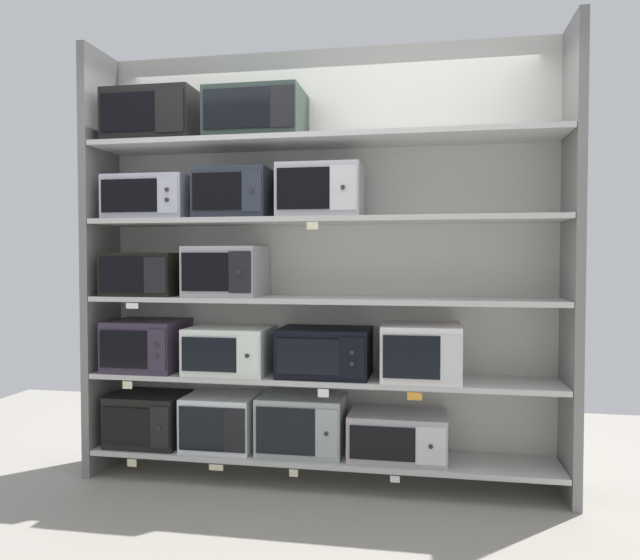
# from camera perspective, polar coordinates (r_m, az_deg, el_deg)

# --- Properties ---
(back_panel) EXTENTS (2.93, 0.04, 2.61)m
(back_panel) POSITION_cam_1_polar(r_m,az_deg,el_deg) (3.78, 0.60, 1.69)
(back_panel) COLOR beige
(back_panel) RESTS_ON ground
(upright_left) EXTENTS (0.05, 0.40, 2.61)m
(upright_left) POSITION_cam_1_polar(r_m,az_deg,el_deg) (4.06, -19.81, 1.59)
(upright_left) COLOR slate
(upright_left) RESTS_ON ground
(upright_right) EXTENTS (0.05, 0.40, 2.61)m
(upright_right) POSITION_cam_1_polar(r_m,az_deg,el_deg) (3.59, 22.52, 1.53)
(upright_right) COLOR slate
(upright_right) RESTS_ON ground
(shelf_0) EXTENTS (2.73, 0.40, 0.03)m
(shelf_0) POSITION_cam_1_polar(r_m,az_deg,el_deg) (3.75, -0.00, -16.10)
(shelf_0) COLOR beige
(shelf_0) RESTS_ON ground
(microwave_0) EXTENTS (0.45, 0.37, 0.31)m
(microwave_0) POSITION_cam_1_polar(r_m,az_deg,el_deg) (4.03, -15.72, -12.37)
(microwave_0) COLOR black
(microwave_0) RESTS_ON shelf_0
(microwave_1) EXTENTS (0.42, 0.36, 0.32)m
(microwave_1) POSITION_cam_1_polar(r_m,az_deg,el_deg) (3.85, -9.23, -12.93)
(microwave_1) COLOR silver
(microwave_1) RESTS_ON shelf_0
(microwave_2) EXTENTS (0.50, 0.34, 0.34)m
(microwave_2) POSITION_cam_1_polar(r_m,az_deg,el_deg) (3.72, -1.74, -13.32)
(microwave_2) COLOR #9DA7A2
(microwave_2) RESTS_ON shelf_0
(microwave_3) EXTENTS (0.56, 0.36, 0.26)m
(microwave_3) POSITION_cam_1_polar(r_m,az_deg,el_deg) (3.65, 7.29, -14.22)
(microwave_3) COLOR #A59FA4
(microwave_3) RESTS_ON shelf_0
(price_tag_0) EXTENTS (0.06, 0.00, 0.04)m
(price_tag_0) POSITION_cam_1_polar(r_m,az_deg,el_deg) (3.92, -17.18, -16.03)
(price_tag_0) COLOR beige
(price_tag_1) EXTENTS (0.09, 0.00, 0.03)m
(price_tag_1) POSITION_cam_1_polar(r_m,az_deg,el_deg) (3.72, -9.70, -16.90)
(price_tag_1) COLOR beige
(price_tag_2) EXTENTS (0.05, 0.00, 0.04)m
(price_tag_2) POSITION_cam_1_polar(r_m,az_deg,el_deg) (3.60, -2.48, -17.59)
(price_tag_2) COLOR beige
(price_tag_3) EXTENTS (0.05, 0.00, 0.04)m
(price_tag_3) POSITION_cam_1_polar(r_m,az_deg,el_deg) (3.52, 7.02, -18.00)
(price_tag_3) COLOR white
(shelf_1) EXTENTS (2.73, 0.40, 0.03)m
(shelf_1) POSITION_cam_1_polar(r_m,az_deg,el_deg) (3.63, -0.00, -9.14)
(shelf_1) COLOR beige
(microwave_4) EXTENTS (0.44, 0.42, 0.31)m
(microwave_4) POSITION_cam_1_polar(r_m,az_deg,el_deg) (3.94, -15.84, -5.86)
(microwave_4) COLOR #312739
(microwave_4) RESTS_ON shelf_1
(microwave_5) EXTENTS (0.49, 0.41, 0.28)m
(microwave_5) POSITION_cam_1_polar(r_m,az_deg,el_deg) (3.74, -8.41, -6.48)
(microwave_5) COLOR silver
(microwave_5) RESTS_ON shelf_1
(microwave_6) EXTENTS (0.53, 0.38, 0.28)m
(microwave_6) POSITION_cam_1_polar(r_m,az_deg,el_deg) (3.60, 0.46, -6.74)
(microwave_6) COLOR black
(microwave_6) RESTS_ON shelf_1
(microwave_7) EXTENTS (0.44, 0.41, 0.31)m
(microwave_7) POSITION_cam_1_polar(r_m,az_deg,el_deg) (3.54, 9.46, -6.64)
(microwave_7) COLOR silver
(microwave_7) RESTS_ON shelf_1
(price_tag_4) EXTENTS (0.06, 0.00, 0.04)m
(price_tag_4) POSITION_cam_1_polar(r_m,az_deg,el_deg) (3.81, -17.56, -9.35)
(price_tag_4) COLOR beige
(price_tag_5) EXTENTS (0.06, 0.00, 0.05)m
(price_tag_5) POSITION_cam_1_polar(r_m,az_deg,el_deg) (3.44, 0.31, -10.53)
(price_tag_5) COLOR white
(price_tag_6) EXTENTS (0.08, 0.00, 0.04)m
(price_tag_6) POSITION_cam_1_polar(r_m,az_deg,el_deg) (3.39, 8.84, -10.70)
(price_tag_6) COLOR orange
(shelf_2) EXTENTS (2.73, 0.40, 0.03)m
(shelf_2) POSITION_cam_1_polar(r_m,az_deg,el_deg) (3.57, -0.00, -1.84)
(shelf_2) COLOR beige
(microwave_8) EXTENTS (0.45, 0.40, 0.26)m
(microwave_8) POSITION_cam_1_polar(r_m,az_deg,el_deg) (3.91, -15.86, 0.54)
(microwave_8) COLOR black
(microwave_8) RESTS_ON shelf_2
(microwave_9) EXTENTS (0.44, 0.41, 0.30)m
(microwave_9) POSITION_cam_1_polar(r_m,az_deg,el_deg) (3.71, -8.74, 0.81)
(microwave_9) COLOR #A39DA4
(microwave_9) RESTS_ON shelf_2
(price_tag_7) EXTENTS (0.08, 0.00, 0.03)m
(price_tag_7) POSITION_cam_1_polar(r_m,az_deg,el_deg) (3.74, -17.16, -2.32)
(price_tag_7) COLOR white
(shelf_3) EXTENTS (2.73, 0.40, 0.03)m
(shelf_3) POSITION_cam_1_polar(r_m,az_deg,el_deg) (3.57, -0.00, 5.58)
(shelf_3) COLOR beige
(microwave_10) EXTENTS (0.51, 0.36, 0.27)m
(microwave_10) POSITION_cam_1_polar(r_m,az_deg,el_deg) (3.91, -15.50, 7.37)
(microwave_10) COLOR #B3B3C3
(microwave_10) RESTS_ON shelf_3
(microwave_11) EXTENTS (0.44, 0.36, 0.29)m
(microwave_11) POSITION_cam_1_polar(r_m,az_deg,el_deg) (3.71, -7.92, 7.94)
(microwave_11) COLOR #282E39
(microwave_11) RESTS_ON shelf_3
(microwave_12) EXTENTS (0.48, 0.37, 0.31)m
(microwave_12) POSITION_cam_1_polar(r_m,az_deg,el_deg) (3.58, 0.11, 8.27)
(microwave_12) COLOR #B4B1BB
(microwave_12) RESTS_ON shelf_3
(price_tag_8) EXTENTS (0.06, 0.00, 0.04)m
(price_tag_8) POSITION_cam_1_polar(r_m,az_deg,el_deg) (3.37, -0.72, 5.10)
(price_tag_8) COLOR beige
(shelf_4) EXTENTS (2.73, 0.40, 0.03)m
(shelf_4) POSITION_cam_1_polar(r_m,az_deg,el_deg) (3.63, -0.00, 12.89)
(shelf_4) COLOR beige
(microwave_13) EXTENTS (0.55, 0.35, 0.32)m
(microwave_13) POSITION_cam_1_polar(r_m,az_deg,el_deg) (3.98, -15.28, 14.41)
(microwave_13) COLOR black
(microwave_13) RESTS_ON shelf_4
(microwave_14) EXTENTS (0.56, 0.40, 0.29)m
(microwave_14) POSITION_cam_1_polar(r_m,az_deg,el_deg) (3.75, -5.96, 15.04)
(microwave_14) COLOR #27352F
(microwave_14) RESTS_ON shelf_4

